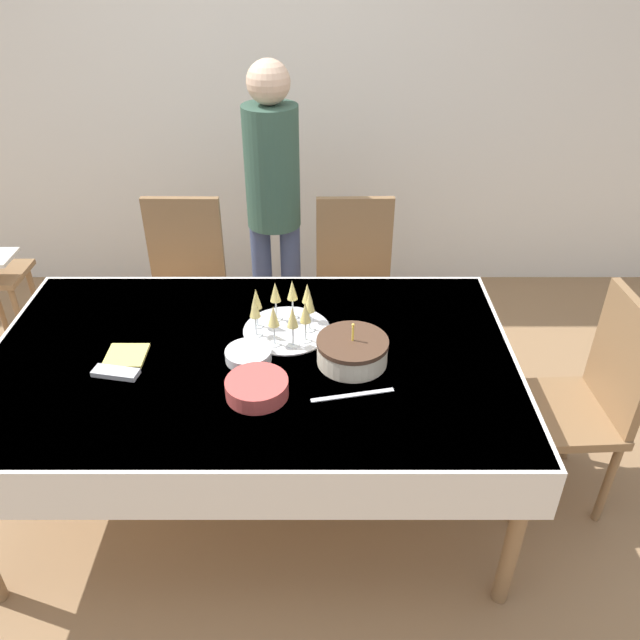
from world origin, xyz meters
TOP-DOWN VIEW (x-y plane):
  - ground_plane at (0.00, 0.00)m, footprint 12.00×12.00m
  - wall_back at (0.00, 1.97)m, footprint 8.00×0.05m
  - dining_table at (0.00, 0.00)m, footprint 2.03×1.23m
  - dining_chair_far_left at (-0.45, 0.93)m, footprint 0.42×0.42m
  - dining_chair_far_right at (0.45, 0.93)m, footprint 0.43×0.43m
  - dining_chair_right_end at (1.33, 0.00)m, footprint 0.44×0.44m
  - birthday_cake at (0.39, -0.05)m, footprint 0.27×0.27m
  - champagne_tray at (0.13, 0.16)m, footprint 0.36×0.36m
  - plate_stack_main at (0.04, -0.24)m, footprint 0.22×0.22m
  - plate_stack_dessert at (-0.01, -0.03)m, footprint 0.18×0.18m
  - cake_knife at (0.38, -0.25)m, footprint 0.30×0.08m
  - fork_pile at (-0.48, -0.13)m, footprint 0.18×0.09m
  - napkin_pile at (-0.48, -0.02)m, footprint 0.15×0.15m
  - person_standing at (0.02, 1.12)m, footprint 0.28×0.28m
  - high_chair at (-1.46, 0.97)m, footprint 0.33×0.35m

SIDE VIEW (x-z plane):
  - ground_plane at x=0.00m, z-range 0.00..0.00m
  - high_chair at x=-1.46m, z-range 0.13..0.84m
  - dining_chair_far_left at x=-0.45m, z-range 0.05..1.01m
  - dining_chair_far_right at x=0.45m, z-range 0.05..1.01m
  - dining_chair_right_end at x=1.33m, z-range 0.05..1.01m
  - dining_table at x=0.00m, z-range 0.27..1.01m
  - cake_knife at x=0.38m, z-range 0.74..0.74m
  - napkin_pile at x=-0.48m, z-range 0.74..0.75m
  - fork_pile at x=-0.48m, z-range 0.74..0.76m
  - plate_stack_dessert at x=-0.01m, z-range 0.74..0.78m
  - plate_stack_main at x=0.04m, z-range 0.74..0.80m
  - birthday_cake at x=0.39m, z-range 0.70..0.88m
  - champagne_tray at x=0.13m, z-range 0.74..0.92m
  - person_standing at x=0.02m, z-range 0.16..1.77m
  - wall_back at x=0.00m, z-range 0.00..2.70m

